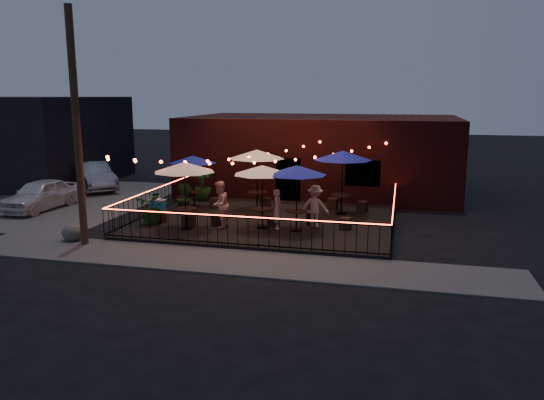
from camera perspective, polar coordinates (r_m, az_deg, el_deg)
The scene contains 39 objects.
ground at distance 19.75m, azimuth -1.94°, elevation -3.83°, with size 110.00×110.00×0.00m, color black.
patio at distance 21.60m, azimuth -0.51°, elevation -2.30°, with size 10.00×8.00×0.15m, color black.
sidewalk at distance 16.77m, azimuth -4.96°, elevation -6.55°, with size 18.00×2.50×0.05m, color #494744.
parking_lot at distance 28.66m, azimuth -23.38°, elevation 0.02°, with size 11.00×12.00×0.02m, color #494744.
brick_building at distance 28.82m, azimuth 5.36°, elevation 4.96°, with size 14.00×8.00×4.00m.
background_building at distance 35.95m, azimuth -26.60°, elevation 5.88°, with size 12.00×9.00×5.00m, color black.
utility_pole at distance 19.01m, azimuth -20.26°, elevation 7.13°, with size 0.26×0.26×8.00m, color #3A2217.
fence_front at distance 17.73m, azimuth -3.71°, elevation -3.40°, with size 10.00×0.04×1.04m.
fence_left at distance 23.19m, azimuth -12.57°, elevation -0.14°, with size 0.04×8.00×1.04m.
fence_right at distance 20.84m, azimuth 12.94°, elevation -1.43°, with size 0.04×8.00×1.04m.
festoon_lights at distance 21.15m, azimuth -3.38°, elevation 4.12°, with size 10.02×8.72×1.32m.
cafe_table_0 at distance 19.90m, azimuth -9.42°, elevation 3.41°, with size 2.46×2.46×2.54m.
cafe_table_1 at distance 23.84m, azimuth -8.51°, elevation 4.27°, with size 2.65×2.65×2.34m.
cafe_table_2 at distance 19.78m, azimuth -1.06°, elevation 3.16°, with size 2.48×2.48×2.41m.
cafe_table_3 at distance 22.90m, azimuth -1.65°, elevation 4.86°, with size 2.58×2.58×2.67m.
cafe_table_4 at distance 19.42m, azimuth 2.69°, elevation 3.13°, with size 2.86×2.86×2.46m.
cafe_table_5 at distance 22.35m, azimuth 7.61°, elevation 4.68°, with size 2.79×2.79×2.70m.
bistro_chair_0 at distance 21.50m, azimuth -11.93°, elevation -1.83°, with size 0.35×0.35×0.42m, color black.
bistro_chair_1 at distance 20.58m, azimuth -8.97°, elevation -2.24°, with size 0.40×0.40×0.47m, color black.
bistro_chair_2 at distance 24.25m, azimuth -9.54°, elevation -0.17°, with size 0.42×0.42×0.50m, color black.
bistro_chair_3 at distance 23.94m, azimuth -6.15°, elevation -0.29°, with size 0.37×0.37×0.44m, color black.
bistro_chair_4 at distance 20.76m, azimuth -5.97°, elevation -2.10°, with size 0.36×0.36×0.43m, color black.
bistro_chair_5 at distance 20.60m, azimuth 0.10°, elevation -2.19°, with size 0.34×0.34×0.40m, color black.
bistro_chair_6 at distance 23.59m, azimuth -0.71°, elevation -0.36°, with size 0.40×0.40×0.47m, color black.
bistro_chair_7 at distance 23.48m, azimuth 4.36°, elevation -0.53°, with size 0.34×0.34×0.41m, color black.
bistro_chair_8 at distance 20.76m, azimuth 4.34°, elevation -1.96°, with size 0.43×0.43×0.50m, color black.
bistro_chair_9 at distance 20.12m, azimuth 7.90°, elevation -2.54°, with size 0.38×0.38×0.45m, color black.
bistro_chair_10 at distance 23.61m, azimuth 6.55°, elevation -0.41°, with size 0.41×0.41×0.49m, color black.
bistro_chair_11 at distance 23.21m, azimuth 9.68°, elevation -0.72°, with size 0.40×0.40×0.47m, color black.
patron_a at distance 19.92m, azimuth 0.64°, elevation -0.99°, with size 0.56×0.37×1.53m, color tan.
patron_b at distance 20.17m, azimuth -5.65°, elevation -0.50°, with size 0.87×0.68×1.80m, color tan.
patron_c at distance 20.25m, azimuth 4.67°, elevation -0.68°, with size 1.05×0.60×1.63m, color tan.
potted_shrub_a at distance 21.19m, azimuth -12.68°, elevation -0.76°, with size 1.22×1.06×1.36m, color #18370D.
potted_shrub_b at distance 23.02m, azimuth -9.37°, elevation 0.28°, with size 0.73×0.59×1.33m, color #173C11.
potted_shrub_c at distance 25.61m, azimuth -7.47°, elevation 1.64°, with size 0.84×0.84×1.50m, color #173B12.
cooler at distance 22.41m, azimuth -12.17°, elevation -0.85°, with size 0.67×0.57×0.76m.
boulder at distance 20.15m, azimuth -20.63°, elevation -3.29°, with size 0.85×0.72×0.66m, color #474642.
car_white at distance 26.17m, azimuth -23.69°, elevation 0.52°, with size 1.63×4.06×1.38m, color white.
car_silver at distance 30.68m, azimuth -18.71°, elevation 2.45°, with size 1.59×4.57×1.51m, color #95959C.
Camera 1 is at (5.18, -18.35, 5.15)m, focal length 35.00 mm.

